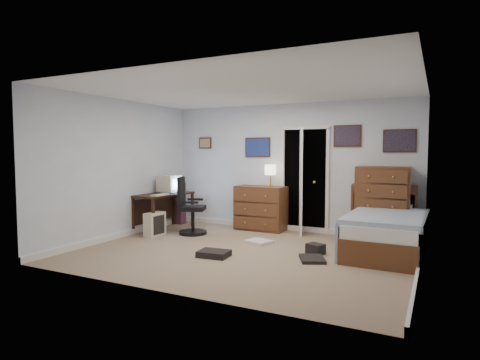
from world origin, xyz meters
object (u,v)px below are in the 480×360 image
Objects in this scene: computer_desk at (161,202)px; office_chair at (190,212)px; low_dresser at (261,208)px; tall_dresser at (382,204)px; bed at (387,232)px.

computer_desk is 0.78m from office_chair.
office_chair is at bearing -4.38° from computer_desk.
computer_desk is at bearing -152.21° from low_dresser.
office_chair is 3.49m from tall_dresser.
tall_dresser reaches higher than computer_desk.
tall_dresser reaches higher than office_chair.
low_dresser is at bearing 176.00° from tall_dresser.
low_dresser is at bearing 29.39° from computer_desk.
tall_dresser is 0.87m from bed.
computer_desk reaches higher than bed.
bed is (2.47, -0.81, -0.12)m from low_dresser.
low_dresser reaches higher than computer_desk.
computer_desk is at bearing 150.90° from office_chair.
computer_desk is at bearing -177.78° from bed.
computer_desk is 4.19m from tall_dresser.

